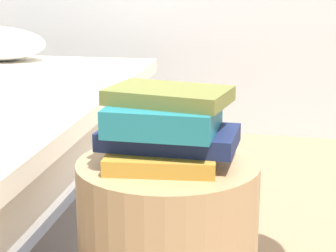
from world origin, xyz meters
name	(u,v)px	position (x,y,z in m)	size (l,w,h in m)	color
book_ochre	(163,156)	(-0.01, -0.01, 0.49)	(0.23, 0.21, 0.03)	#B7842D
book_navy	(167,137)	(0.00, 0.01, 0.53)	(0.29, 0.17, 0.04)	#19234C
book_teal	(164,117)	(-0.01, -0.01, 0.58)	(0.23, 0.20, 0.06)	#1E727F
book_olive	(168,95)	(0.00, 0.01, 0.62)	(0.25, 0.16, 0.03)	olive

